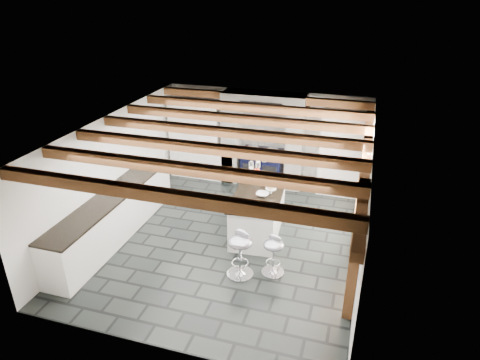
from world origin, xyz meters
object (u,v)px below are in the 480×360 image
(bar_stool_near, at_px, (274,251))
(range_cooker, at_px, (262,166))
(bar_stool_far, at_px, (240,249))
(kitchen_island, at_px, (258,212))

(bar_stool_near, bearing_deg, range_cooker, 128.64)
(bar_stool_far, bearing_deg, range_cooker, 119.35)
(bar_stool_far, bearing_deg, bar_stool_near, 42.76)
(range_cooker, distance_m, bar_stool_near, 3.72)
(kitchen_island, bearing_deg, range_cooker, 97.81)
(range_cooker, xyz_separation_m, kitchen_island, (0.49, -2.30, -0.01))
(range_cooker, relative_size, bar_stool_near, 1.35)
(range_cooker, height_order, bar_stool_near, range_cooker)
(range_cooker, bearing_deg, bar_stool_near, -72.90)
(range_cooker, height_order, kitchen_island, kitchen_island)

